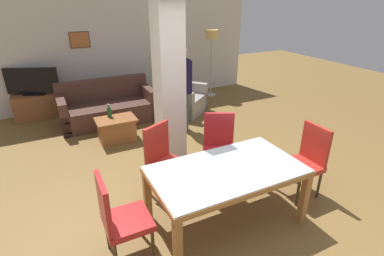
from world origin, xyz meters
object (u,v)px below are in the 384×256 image
Objects in this scene: bottle at (109,112)px; tv_stand at (38,106)px; dining_chair_far_left at (164,158)px; tv_screen at (32,82)px; dining_chair_head_right at (306,158)px; dining_chair_head_left at (119,216)px; dining_table at (226,179)px; sofa at (108,108)px; floor_lamp at (212,41)px; dining_chair_far_right at (219,145)px; coffee_table at (117,129)px; armchair at (182,100)px; standing_person at (183,84)px.

bottle is 0.26× the size of tv_stand.
dining_chair_far_left is 0.96× the size of tv_screen.
dining_chair_head_left is at bearing 90.00° from dining_chair_head_right.
sofa reaches higher than dining_table.
dining_table is 1.68× the size of tv_screen.
dining_chair_head_right and dining_chair_far_left have the same top height.
dining_chair_far_left is 4.57m from floor_lamp.
bottle is (-1.13, 2.07, -0.01)m from dining_chair_far_right.
dining_chair_far_right is at bearing -61.28° from bottle.
dining_table reaches higher than coffee_table.
dining_chair_head_left reaches higher than coffee_table.
tv_screen is at bearing -60.16° from armchair.
sofa is 1.18× the size of standing_person.
dining_chair_far_right is at bearing -118.27° from floor_lamp.
bottle reaches higher than coffee_table.
armchair is (1.52, 2.71, -0.26)m from dining_chair_far_left.
dining_chair_head_right is 3.53m from bottle.
bottle is (-0.71, 2.93, -0.06)m from dining_table.
tv_stand is at bearing -33.67° from sofa.
tv_stand is (-1.49, 3.84, -0.27)m from dining_chair_far_left.
dining_chair_far_right is at bearing 176.19° from standing_person.
tv_stand is (-1.92, 4.72, -0.33)m from dining_table.
dining_chair_head_left is 1.00× the size of dining_chair_far_right.
dining_chair_far_left is at bearing 152.62° from standing_person.
standing_person is (-1.63, -1.73, -0.50)m from floor_lamp.
dining_table is at bearing -67.82° from tv_stand.
dining_chair_head_right is at bearing -55.88° from tv_stand.
floor_lamp is (1.91, 3.54, 0.91)m from dining_chair_far_right.
bottle is (-0.28, 2.05, -0.01)m from dining_chair_far_left.
floor_lamp is at bearing -38.20° from standing_person.
dining_chair_head_right is at bearing 126.68° from dining_chair_far_left.
dining_chair_far_right is (1.69, 0.86, 0.00)m from dining_chair_head_left.
dining_chair_far_right is 2.36m from bottle.
armchair is 1.89m from floor_lamp.
dining_chair_head_left is 1.37× the size of coffee_table.
tv_screen is (-0.66, 4.72, 0.28)m from dining_chair_head_left.
standing_person is (1.34, -0.12, 0.73)m from coffee_table.
standing_person reaches higher than dining_chair_head_left.
dining_chair_far_right is (0.86, -0.02, 0.00)m from dining_chair_far_left.
tv_stand is at bearing 175.76° from floor_lamp.
standing_person reaches higher than sofa.
dining_chair_head_right is at bearing 115.79° from sofa.
dining_chair_head_right reaches higher than tv_stand.
armchair is at bearing -146.70° from floor_lamp.
tv_stand reaches higher than coffee_table.
tv_stand is 0.92× the size of tv_screen.
dining_chair_head_left is 0.60× the size of standing_person.
dining_table is at bearing -77.27° from coffee_table.
coffee_table is at bearing 34.33° from dining_chair_head_right.
dining_chair_head_left is 4.77m from tv_stand.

